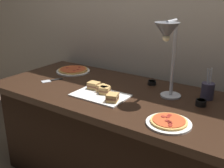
{
  "coord_description": "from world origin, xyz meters",
  "views": [
    {
      "loc": [
        0.96,
        -1.51,
        1.46
      ],
      "look_at": [
        -0.05,
        0.0,
        0.81
      ],
      "focal_mm": 43.0,
      "sensor_mm": 36.0,
      "label": 1
    }
  ],
  "objects_px": {
    "heat_lamp": "(168,40)",
    "sandwich_platter": "(102,93)",
    "sauce_cup_far": "(201,102)",
    "serving_spatula": "(51,80)",
    "sauce_cup_near": "(152,83)",
    "pizza_plate_front": "(169,122)",
    "utensil_holder": "(208,91)",
    "pizza_plate_center": "(73,70)"
  },
  "relations": [
    {
      "from": "heat_lamp",
      "to": "sauce_cup_near",
      "type": "relative_size",
      "value": 8.16
    },
    {
      "from": "pizza_plate_front",
      "to": "utensil_holder",
      "type": "distance_m",
      "value": 0.49
    },
    {
      "from": "heat_lamp",
      "to": "serving_spatula",
      "type": "distance_m",
      "value": 1.01
    },
    {
      "from": "heat_lamp",
      "to": "sauce_cup_near",
      "type": "height_order",
      "value": "heat_lamp"
    },
    {
      "from": "sandwich_platter",
      "to": "serving_spatula",
      "type": "relative_size",
      "value": 2.27
    },
    {
      "from": "sauce_cup_near",
      "to": "utensil_holder",
      "type": "distance_m",
      "value": 0.43
    },
    {
      "from": "heat_lamp",
      "to": "pizza_plate_center",
      "type": "relative_size",
      "value": 1.77
    },
    {
      "from": "sandwich_platter",
      "to": "serving_spatula",
      "type": "xyz_separation_m",
      "value": [
        -0.52,
        0.03,
        -0.02
      ]
    },
    {
      "from": "serving_spatula",
      "to": "utensil_holder",
      "type": "bearing_deg",
      "value": 15.74
    },
    {
      "from": "pizza_plate_center",
      "to": "pizza_plate_front",
      "type": "bearing_deg",
      "value": -22.45
    },
    {
      "from": "sandwich_platter",
      "to": "serving_spatula",
      "type": "height_order",
      "value": "sandwich_platter"
    },
    {
      "from": "pizza_plate_center",
      "to": "sandwich_platter",
      "type": "xyz_separation_m",
      "value": [
        0.55,
        -0.32,
        0.01
      ]
    },
    {
      "from": "sauce_cup_near",
      "to": "sauce_cup_far",
      "type": "height_order",
      "value": "sauce_cup_far"
    },
    {
      "from": "pizza_plate_front",
      "to": "serving_spatula",
      "type": "relative_size",
      "value": 1.5
    },
    {
      "from": "utensil_holder",
      "to": "serving_spatula",
      "type": "bearing_deg",
      "value": -164.26
    },
    {
      "from": "pizza_plate_center",
      "to": "sauce_cup_near",
      "type": "bearing_deg",
      "value": 6.32
    },
    {
      "from": "pizza_plate_front",
      "to": "pizza_plate_center",
      "type": "relative_size",
      "value": 0.84
    },
    {
      "from": "heat_lamp",
      "to": "sauce_cup_far",
      "type": "relative_size",
      "value": 7.89
    },
    {
      "from": "sauce_cup_far",
      "to": "serving_spatula",
      "type": "height_order",
      "value": "sauce_cup_far"
    },
    {
      "from": "pizza_plate_front",
      "to": "utensil_holder",
      "type": "xyz_separation_m",
      "value": [
        0.07,
        0.48,
        0.05
      ]
    },
    {
      "from": "sandwich_platter",
      "to": "utensil_holder",
      "type": "xyz_separation_m",
      "value": [
        0.62,
        0.35,
        0.04
      ]
    },
    {
      "from": "sauce_cup_near",
      "to": "sauce_cup_far",
      "type": "distance_m",
      "value": 0.47
    },
    {
      "from": "heat_lamp",
      "to": "utensil_holder",
      "type": "xyz_separation_m",
      "value": [
        0.22,
        0.21,
        -0.35
      ]
    },
    {
      "from": "sauce_cup_far",
      "to": "serving_spatula",
      "type": "bearing_deg",
      "value": -170.81
    },
    {
      "from": "sauce_cup_far",
      "to": "serving_spatula",
      "type": "relative_size",
      "value": 0.4
    },
    {
      "from": "sauce_cup_near",
      "to": "serving_spatula",
      "type": "distance_m",
      "value": 0.8
    },
    {
      "from": "heat_lamp",
      "to": "sauce_cup_far",
      "type": "distance_m",
      "value": 0.45
    },
    {
      "from": "sauce_cup_near",
      "to": "pizza_plate_front",
      "type": "bearing_deg",
      "value": -55.99
    },
    {
      "from": "heat_lamp",
      "to": "pizza_plate_center",
      "type": "distance_m",
      "value": 1.04
    },
    {
      "from": "heat_lamp",
      "to": "sauce_cup_far",
      "type": "height_order",
      "value": "heat_lamp"
    },
    {
      "from": "sandwich_platter",
      "to": "sauce_cup_near",
      "type": "height_order",
      "value": "sandwich_platter"
    },
    {
      "from": "heat_lamp",
      "to": "sauce_cup_far",
      "type": "bearing_deg",
      "value": 19.39
    },
    {
      "from": "sauce_cup_near",
      "to": "serving_spatula",
      "type": "bearing_deg",
      "value": -152.55
    },
    {
      "from": "sauce_cup_far",
      "to": "sandwich_platter",
      "type": "bearing_deg",
      "value": -160.97
    },
    {
      "from": "pizza_plate_front",
      "to": "pizza_plate_center",
      "type": "bearing_deg",
      "value": 157.55
    },
    {
      "from": "pizza_plate_front",
      "to": "serving_spatula",
      "type": "height_order",
      "value": "pizza_plate_front"
    },
    {
      "from": "sandwich_platter",
      "to": "sauce_cup_far",
      "type": "bearing_deg",
      "value": 19.03
    },
    {
      "from": "pizza_plate_center",
      "to": "serving_spatula",
      "type": "bearing_deg",
      "value": -85.72
    },
    {
      "from": "pizza_plate_front",
      "to": "serving_spatula",
      "type": "xyz_separation_m",
      "value": [
        -1.07,
        0.16,
        -0.01
      ]
    },
    {
      "from": "heat_lamp",
      "to": "utensil_holder",
      "type": "distance_m",
      "value": 0.46
    },
    {
      "from": "sauce_cup_far",
      "to": "heat_lamp",
      "type": "bearing_deg",
      "value": -160.61
    },
    {
      "from": "heat_lamp",
      "to": "sandwich_platter",
      "type": "distance_m",
      "value": 0.57
    }
  ]
}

